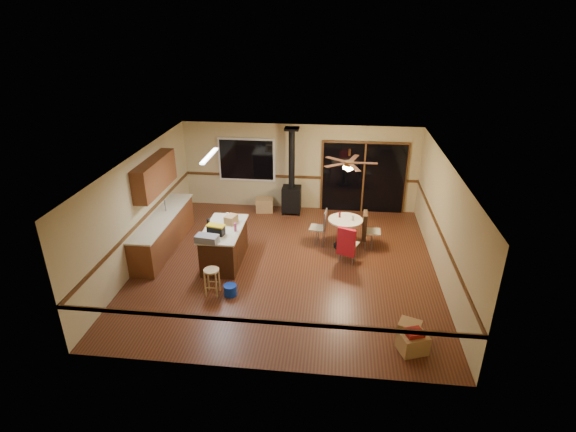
# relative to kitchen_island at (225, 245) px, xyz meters

# --- Properties ---
(floor) EXTENTS (7.00, 7.00, 0.00)m
(floor) POSITION_rel_kitchen_island_xyz_m (1.50, 0.00, -0.45)
(floor) COLOR #532917
(floor) RESTS_ON ground
(ceiling) EXTENTS (7.00, 7.00, 0.00)m
(ceiling) POSITION_rel_kitchen_island_xyz_m (1.50, 0.00, 2.15)
(ceiling) COLOR silver
(ceiling) RESTS_ON ground
(wall_back) EXTENTS (7.00, 0.00, 7.00)m
(wall_back) POSITION_rel_kitchen_island_xyz_m (1.50, 3.50, 0.85)
(wall_back) COLOR tan
(wall_back) RESTS_ON ground
(wall_front) EXTENTS (7.00, 0.00, 7.00)m
(wall_front) POSITION_rel_kitchen_island_xyz_m (1.50, -3.50, 0.85)
(wall_front) COLOR tan
(wall_front) RESTS_ON ground
(wall_left) EXTENTS (0.00, 7.00, 7.00)m
(wall_left) POSITION_rel_kitchen_island_xyz_m (-2.00, 0.00, 0.85)
(wall_left) COLOR tan
(wall_left) RESTS_ON ground
(wall_right) EXTENTS (0.00, 7.00, 7.00)m
(wall_right) POSITION_rel_kitchen_island_xyz_m (5.00, 0.00, 0.85)
(wall_right) COLOR tan
(wall_right) RESTS_ON ground
(chair_rail) EXTENTS (7.00, 7.00, 0.08)m
(chair_rail) POSITION_rel_kitchen_island_xyz_m (1.50, 0.00, 0.55)
(chair_rail) COLOR #4C2C13
(chair_rail) RESTS_ON ground
(window) EXTENTS (1.72, 0.10, 1.32)m
(window) POSITION_rel_kitchen_island_xyz_m (-0.10, 3.45, 1.05)
(window) COLOR black
(window) RESTS_ON ground
(sliding_door) EXTENTS (2.52, 0.10, 2.10)m
(sliding_door) POSITION_rel_kitchen_island_xyz_m (3.40, 3.45, 0.60)
(sliding_door) COLOR black
(sliding_door) RESTS_ON ground
(lower_cabinets) EXTENTS (0.60, 3.00, 0.86)m
(lower_cabinets) POSITION_rel_kitchen_island_xyz_m (-1.70, 0.50, -0.02)
(lower_cabinets) COLOR brown
(lower_cabinets) RESTS_ON ground
(countertop) EXTENTS (0.64, 3.04, 0.04)m
(countertop) POSITION_rel_kitchen_island_xyz_m (-1.70, 0.50, 0.43)
(countertop) COLOR beige
(countertop) RESTS_ON lower_cabinets
(upper_cabinets) EXTENTS (0.35, 2.00, 0.80)m
(upper_cabinets) POSITION_rel_kitchen_island_xyz_m (-1.83, 0.70, 1.45)
(upper_cabinets) COLOR brown
(upper_cabinets) RESTS_ON ground
(kitchen_island) EXTENTS (0.88, 1.68, 0.90)m
(kitchen_island) POSITION_rel_kitchen_island_xyz_m (0.00, 0.00, 0.00)
(kitchen_island) COLOR #381C0E
(kitchen_island) RESTS_ON ground
(wood_stove) EXTENTS (0.55, 0.50, 2.52)m
(wood_stove) POSITION_rel_kitchen_island_xyz_m (1.30, 3.05, 0.28)
(wood_stove) COLOR black
(wood_stove) RESTS_ON ground
(ceiling_fan) EXTENTS (0.24, 0.24, 0.55)m
(ceiling_fan) POSITION_rel_kitchen_island_xyz_m (2.87, 1.07, 1.76)
(ceiling_fan) COLOR brown
(ceiling_fan) RESTS_ON ceiling
(fluorescent_strip) EXTENTS (0.10, 1.20, 0.04)m
(fluorescent_strip) POSITION_rel_kitchen_island_xyz_m (-0.30, 0.30, 2.11)
(fluorescent_strip) COLOR white
(fluorescent_strip) RESTS_ON ceiling
(toolbox_grey) EXTENTS (0.53, 0.35, 0.15)m
(toolbox_grey) POSITION_rel_kitchen_island_xyz_m (-0.19, -0.72, 0.52)
(toolbox_grey) COLOR slate
(toolbox_grey) RESTS_ON kitchen_island
(toolbox_black) EXTENTS (0.41, 0.27, 0.21)m
(toolbox_black) POSITION_rel_kitchen_island_xyz_m (-0.08, -0.35, 0.55)
(toolbox_black) COLOR black
(toolbox_black) RESTS_ON kitchen_island
(toolbox_yellow_lid) EXTENTS (0.44, 0.29, 0.03)m
(toolbox_yellow_lid) POSITION_rel_kitchen_island_xyz_m (-0.08, -0.35, 0.67)
(toolbox_yellow_lid) COLOR gold
(toolbox_yellow_lid) RESTS_ON toolbox_black
(box_on_island) EXTENTS (0.31, 0.36, 0.21)m
(box_on_island) POSITION_rel_kitchen_island_xyz_m (0.13, 0.27, 0.55)
(box_on_island) COLOR #A17947
(box_on_island) RESTS_ON kitchen_island
(bottle_dark) EXTENTS (0.10, 0.10, 0.27)m
(bottle_dark) POSITION_rel_kitchen_island_xyz_m (-0.32, -0.10, 0.58)
(bottle_dark) COLOR black
(bottle_dark) RESTS_ON kitchen_island
(bottle_pink) EXTENTS (0.08, 0.08, 0.20)m
(bottle_pink) POSITION_rel_kitchen_island_xyz_m (0.32, -0.13, 0.55)
(bottle_pink) COLOR #D84C8C
(bottle_pink) RESTS_ON kitchen_island
(bottle_white) EXTENTS (0.06, 0.06, 0.16)m
(bottle_white) POSITION_rel_kitchen_island_xyz_m (-0.02, 0.52, 0.53)
(bottle_white) COLOR white
(bottle_white) RESTS_ON kitchen_island
(bar_stool) EXTENTS (0.36, 0.36, 0.60)m
(bar_stool) POSITION_rel_kitchen_island_xyz_m (0.06, -1.38, -0.15)
(bar_stool) COLOR tan
(bar_stool) RESTS_ON floor
(blue_bucket) EXTENTS (0.37, 0.37, 0.24)m
(blue_bucket) POSITION_rel_kitchen_island_xyz_m (0.44, -1.39, -0.34)
(blue_bucket) COLOR #0C2FAF
(blue_bucket) RESTS_ON floor
(dining_table) EXTENTS (0.87, 0.87, 0.78)m
(dining_table) POSITION_rel_kitchen_island_xyz_m (2.87, 1.07, 0.08)
(dining_table) COLOR black
(dining_table) RESTS_ON ground
(glass_red) EXTENTS (0.06, 0.06, 0.15)m
(glass_red) POSITION_rel_kitchen_island_xyz_m (2.72, 1.17, 0.40)
(glass_red) COLOR #590C14
(glass_red) RESTS_ON dining_table
(glass_cream) EXTENTS (0.06, 0.06, 0.14)m
(glass_cream) POSITION_rel_kitchen_island_xyz_m (3.05, 1.02, 0.40)
(glass_cream) COLOR beige
(glass_cream) RESTS_ON dining_table
(chair_left) EXTENTS (0.45, 0.45, 0.51)m
(chair_left) POSITION_rel_kitchen_island_xyz_m (2.28, 1.16, 0.14)
(chair_left) COLOR tan
(chair_left) RESTS_ON ground
(chair_near) EXTENTS (0.56, 0.58, 0.70)m
(chair_near) POSITION_rel_kitchen_island_xyz_m (2.91, 0.20, 0.14)
(chair_near) COLOR tan
(chair_near) RESTS_ON ground
(chair_right) EXTENTS (0.48, 0.44, 0.70)m
(chair_right) POSITION_rel_kitchen_island_xyz_m (3.39, 1.13, 0.14)
(chair_right) COLOR tan
(chair_right) RESTS_ON ground
(box_under_window) EXTENTS (0.56, 0.48, 0.41)m
(box_under_window) POSITION_rel_kitchen_island_xyz_m (0.46, 3.10, -0.25)
(box_under_window) COLOR #A17947
(box_under_window) RESTS_ON floor
(box_corner_a) EXTENTS (0.59, 0.54, 0.36)m
(box_corner_a) POSITION_rel_kitchen_island_xyz_m (4.07, -2.74, -0.27)
(box_corner_a) COLOR #A17947
(box_corner_a) RESTS_ON floor
(box_corner_b) EXTENTS (0.49, 0.45, 0.32)m
(box_corner_b) POSITION_rel_kitchen_island_xyz_m (4.07, -2.35, -0.29)
(box_corner_b) COLOR #A17947
(box_corner_b) RESTS_ON floor
(box_small_red) EXTENTS (0.37, 0.34, 0.08)m
(box_small_red) POSITION_rel_kitchen_island_xyz_m (4.07, -2.74, -0.05)
(box_small_red) COLOR maroon
(box_small_red) RESTS_ON box_corner_a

